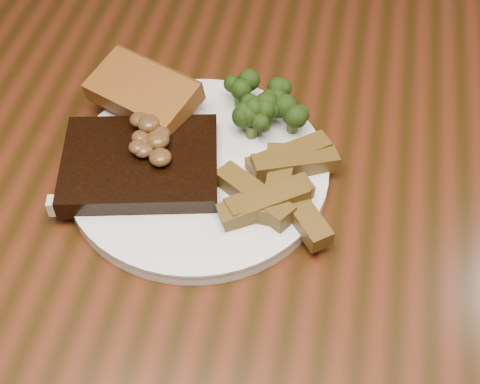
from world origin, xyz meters
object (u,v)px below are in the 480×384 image
object	(u,v)px
plate	(198,172)
garlic_bread	(145,106)
potato_wedges	(268,176)
steak	(140,164)
chair_far	(319,39)
dining_table	(232,251)

from	to	relation	value
plate	garlic_bread	distance (m)	0.10
potato_wedges	steak	bearing A→B (deg)	-175.97
plate	potato_wedges	bearing A→B (deg)	-5.59
potato_wedges	chair_far	bearing A→B (deg)	89.66
plate	steak	size ratio (longest dim) A/B	1.73
chair_far	plate	distance (m)	0.72
steak	garlic_bread	size ratio (longest dim) A/B	1.35
chair_far	garlic_bread	bearing A→B (deg)	87.91
plate	potato_wedges	xyz separation A→B (m)	(0.07, -0.01, 0.02)
chair_far	potato_wedges	bearing A→B (deg)	102.34
dining_table	chair_far	bearing A→B (deg)	86.70
garlic_bread	plate	bearing A→B (deg)	-18.83
dining_table	garlic_bread	size ratio (longest dim) A/B	13.80
dining_table	chair_far	size ratio (longest dim) A/B	1.93
plate	garlic_bread	size ratio (longest dim) A/B	2.34
chair_far	plate	xyz separation A→B (m)	(-0.08, -0.65, 0.30)
plate	potato_wedges	size ratio (longest dim) A/B	2.35
steak	plate	bearing A→B (deg)	3.74
chair_far	potato_wedges	size ratio (longest dim) A/B	7.18
dining_table	potato_wedges	distance (m)	0.12
chair_far	plate	world-z (taller)	chair_far
garlic_bread	potato_wedges	bearing A→B (deg)	-3.57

